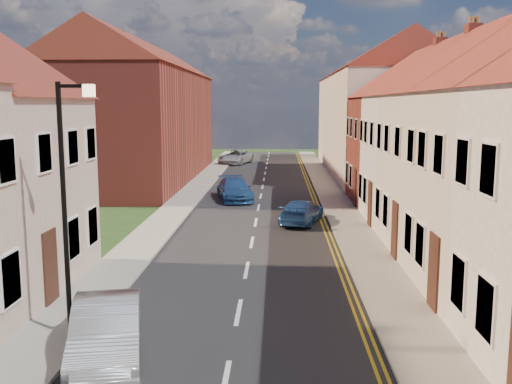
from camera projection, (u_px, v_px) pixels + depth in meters
road at (252, 242)px, 23.42m from camera, size 7.00×90.00×0.02m
pavement_left at (146, 240)px, 23.58m from camera, size 1.80×90.00×0.12m
pavement_right at (359, 242)px, 23.24m from camera, size 1.80×90.00×0.12m
cottage_r_pink at (499, 135)px, 21.30m from camera, size 8.30×6.00×9.00m
cottage_r_white_far at (454, 129)px, 26.63m from camera, size 8.30×5.20×9.00m
cottage_r_cream_far at (425, 125)px, 31.97m from camera, size 8.30×6.00×9.00m
block_right_far at (378, 109)px, 46.96m from camera, size 8.30×24.20×10.50m
block_left_far at (140, 109)px, 42.73m from camera, size 8.30×24.20×10.50m
lamppost at (67, 195)px, 13.15m from camera, size 0.88×0.15×6.00m
car_mid at (107, 331)px, 12.52m from camera, size 2.35×4.33×1.35m
car_far at (235, 189)px, 33.77m from camera, size 2.69×4.71×1.29m
car_distant at (236, 157)px, 54.52m from camera, size 3.52×5.31×1.36m
car_far_b at (301, 212)px, 27.20m from camera, size 2.50×4.13×1.12m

